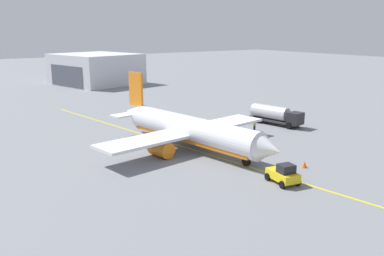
# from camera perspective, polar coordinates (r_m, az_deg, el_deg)

# --- Properties ---
(ground_plane) EXTENTS (400.00, 400.00, 0.00)m
(ground_plane) POSITION_cam_1_polar(r_m,az_deg,el_deg) (56.62, -0.00, -2.95)
(ground_plane) COLOR slate
(airplane) EXTENTS (30.09, 27.29, 9.54)m
(airplane) POSITION_cam_1_polar(r_m,az_deg,el_deg) (56.30, -0.35, -0.32)
(airplane) COLOR white
(airplane) RESTS_ON ground
(fuel_tanker) EXTENTS (10.51, 4.27, 3.15)m
(fuel_tanker) POSITION_cam_1_polar(r_m,az_deg,el_deg) (72.37, 11.32, 1.82)
(fuel_tanker) COLOR #2D2D33
(fuel_tanker) RESTS_ON ground
(pushback_tug) EXTENTS (3.88, 2.84, 2.20)m
(pushback_tug) POSITION_cam_1_polar(r_m,az_deg,el_deg) (45.30, 12.44, -6.20)
(pushback_tug) COLOR yellow
(pushback_tug) RESTS_ON ground
(refueling_worker) EXTENTS (0.63, 0.62, 1.71)m
(refueling_worker) POSITION_cam_1_polar(r_m,az_deg,el_deg) (67.42, 8.57, 0.30)
(refueling_worker) COLOR navy
(refueling_worker) RESTS_ON ground
(safety_cone_nose) EXTENTS (0.67, 0.67, 0.75)m
(safety_cone_nose) POSITION_cam_1_polar(r_m,az_deg,el_deg) (51.02, 15.17, -4.87)
(safety_cone_nose) COLOR #F2590F
(safety_cone_nose) RESTS_ON ground
(distant_hangar) EXTENTS (26.39, 24.55, 8.81)m
(distant_hangar) POSITION_cam_1_polar(r_m,az_deg,el_deg) (127.49, -13.05, 7.91)
(distant_hangar) COLOR silver
(distant_hangar) RESTS_ON ground
(taxi_line_marking) EXTENTS (77.93, 11.66, 0.01)m
(taxi_line_marking) POSITION_cam_1_polar(r_m,az_deg,el_deg) (56.62, -0.00, -2.95)
(taxi_line_marking) COLOR yellow
(taxi_line_marking) RESTS_ON ground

